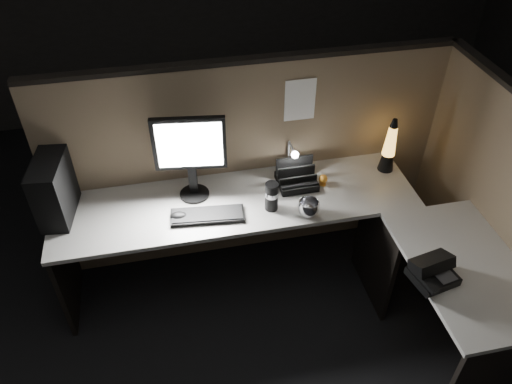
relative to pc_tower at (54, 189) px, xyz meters
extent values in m
plane|color=black|center=(1.22, -0.70, -0.92)|extent=(6.00, 6.00, 0.00)
cube|color=brown|center=(1.22, 0.23, -0.17)|extent=(2.66, 0.06, 1.50)
cube|color=brown|center=(2.55, -0.60, -0.17)|extent=(0.06, 1.66, 1.50)
cube|color=#AEABA4|center=(1.07, -0.10, -0.21)|extent=(2.30, 0.60, 0.03)
cube|color=#AEABA4|center=(2.22, -0.90, -0.21)|extent=(0.60, 1.00, 0.03)
cube|color=black|center=(-0.06, -0.10, -0.57)|extent=(0.03, 0.55, 0.70)
cube|color=black|center=(2.22, -1.38, -0.57)|extent=(0.55, 0.03, 0.70)
cube|color=black|center=(1.94, -0.40, -0.57)|extent=(0.03, 0.55, 0.70)
cube|color=black|center=(0.00, 0.00, 0.00)|extent=(0.21, 0.39, 0.39)
cylinder|color=black|center=(0.82, 0.01, -0.19)|extent=(0.19, 0.19, 0.02)
cube|color=black|center=(0.82, 0.03, -0.07)|extent=(0.06, 0.05, 0.21)
cube|color=black|center=(0.82, 0.02, 0.19)|extent=(0.44, 0.10, 0.36)
cube|color=white|center=(0.82, 0.00, 0.19)|extent=(0.38, 0.06, 0.30)
cube|color=black|center=(0.87, -0.21, -0.18)|extent=(0.46, 0.19, 0.02)
ellipsoid|color=black|center=(0.70, -0.19, -0.17)|extent=(0.11, 0.08, 0.04)
cube|color=white|center=(1.47, 0.14, -0.18)|extent=(0.04, 0.05, 0.03)
cylinder|color=white|center=(1.47, 0.14, -0.06)|extent=(0.01, 0.01, 0.20)
cylinder|color=white|center=(1.47, 0.08, 0.04)|extent=(0.01, 0.13, 0.01)
sphere|color=white|center=(1.47, 0.00, 0.03)|extent=(0.05, 0.05, 0.05)
cube|color=black|center=(1.49, -0.02, -0.17)|extent=(0.25, 0.22, 0.05)
cube|color=black|center=(1.49, -0.06, -0.13)|extent=(0.25, 0.02, 0.09)
cube|color=black|center=(1.49, 0.05, -0.09)|extent=(0.25, 0.02, 0.17)
cone|color=black|center=(2.12, 0.01, -0.13)|extent=(0.11, 0.11, 0.13)
cone|color=gold|center=(2.12, 0.01, 0.04)|extent=(0.09, 0.09, 0.21)
sphere|color=#974C16|center=(2.12, 0.01, -0.03)|extent=(0.04, 0.04, 0.04)
sphere|color=#974C16|center=(2.12, 0.01, 0.05)|extent=(0.03, 0.03, 0.03)
cone|color=black|center=(2.12, 0.01, 0.17)|extent=(0.05, 0.05, 0.06)
cylinder|color=black|center=(1.27, -0.22, -0.10)|extent=(0.09, 0.09, 0.19)
imported|color=#B8B8BF|center=(1.48, -0.32, -0.14)|extent=(0.15, 0.15, 0.11)
sphere|color=orange|center=(1.65, -0.06, -0.14)|extent=(0.06, 0.06, 0.06)
cube|color=white|center=(1.54, 0.19, 0.31)|extent=(0.20, 0.00, 0.29)
cube|color=black|center=(1.98, -0.95, -0.17)|extent=(0.26, 0.23, 0.05)
cube|color=black|center=(1.98, -0.91, -0.11)|extent=(0.24, 0.17, 0.10)
cube|color=black|center=(1.91, -1.00, -0.14)|extent=(0.08, 0.17, 0.03)
cube|color=#3F3F42|center=(2.03, -0.98, -0.14)|extent=(0.11, 0.11, 0.00)
camera|label=1|loc=(0.70, -2.46, 1.88)|focal=35.00mm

